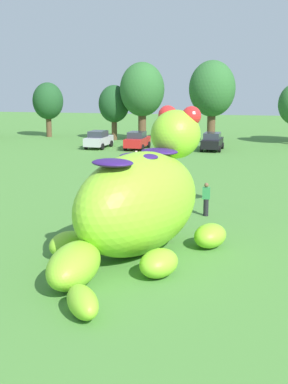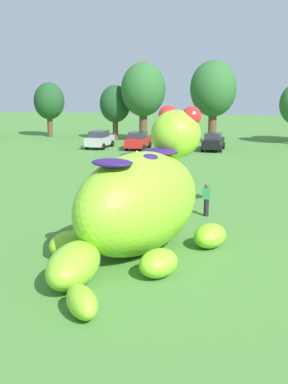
% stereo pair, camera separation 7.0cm
% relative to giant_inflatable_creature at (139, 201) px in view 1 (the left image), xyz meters
% --- Properties ---
extents(ground_plane, '(160.00, 160.00, 0.00)m').
position_rel_giant_inflatable_creature_xyz_m(ground_plane, '(0.43, 0.79, -2.08)').
color(ground_plane, '#4C8438').
extents(giant_inflatable_creature, '(7.12, 11.44, 5.69)m').
position_rel_giant_inflatable_creature_xyz_m(giant_inflatable_creature, '(0.00, 0.00, 0.00)').
color(giant_inflatable_creature, '#8CD12D').
rests_on(giant_inflatable_creature, ground).
extents(car_silver, '(2.18, 4.22, 1.72)m').
position_rel_giant_inflatable_creature_xyz_m(car_silver, '(-10.76, 30.30, -1.22)').
color(car_silver, '#B7BABF').
rests_on(car_silver, ground).
extents(car_red, '(2.07, 4.17, 1.72)m').
position_rel_giant_inflatable_creature_xyz_m(car_red, '(-6.80, 30.25, -1.22)').
color(car_red, red).
rests_on(car_red, ground).
extents(car_green, '(2.08, 4.17, 1.72)m').
position_rel_giant_inflatable_creature_xyz_m(car_green, '(-3.12, 29.55, -1.22)').
color(car_green, '#1E7238').
rests_on(car_green, ground).
extents(car_black, '(2.09, 4.18, 1.72)m').
position_rel_giant_inflatable_creature_xyz_m(car_black, '(0.48, 30.87, -1.22)').
color(car_black, black).
rests_on(car_black, ground).
extents(tree_left, '(3.57, 3.57, 6.35)m').
position_rel_giant_inflatable_creature_xyz_m(tree_left, '(-19.47, 38.93, 2.07)').
color(tree_left, brown).
rests_on(tree_left, ground).
extents(tree_mid_left, '(3.43, 3.43, 6.09)m').
position_rel_giant_inflatable_creature_xyz_m(tree_mid_left, '(-11.01, 37.34, 1.90)').
color(tree_mid_left, brown).
rests_on(tree_mid_left, ground).
extents(tree_centre_left, '(4.80, 4.80, 8.53)m').
position_rel_giant_inflatable_creature_xyz_m(tree_centre_left, '(-7.61, 36.40, 3.50)').
color(tree_centre_left, brown).
rests_on(tree_centre_left, ground).
extents(tree_centre, '(4.90, 4.90, 8.69)m').
position_rel_giant_inflatable_creature_xyz_m(tree_centre, '(-0.14, 36.83, 3.60)').
color(tree_centre, brown).
rests_on(tree_centre, ground).
extents(spectator_near_inflatable, '(0.38, 0.26, 1.71)m').
position_rel_giant_inflatable_creature_xyz_m(spectator_near_inflatable, '(-3.92, 16.96, -1.23)').
color(spectator_near_inflatable, '#726656').
rests_on(spectator_near_inflatable, ground).
extents(spectator_mid_field, '(0.38, 0.26, 1.71)m').
position_rel_giant_inflatable_creature_xyz_m(spectator_mid_field, '(2.13, 6.14, -1.23)').
color(spectator_mid_field, black).
rests_on(spectator_mid_field, ground).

